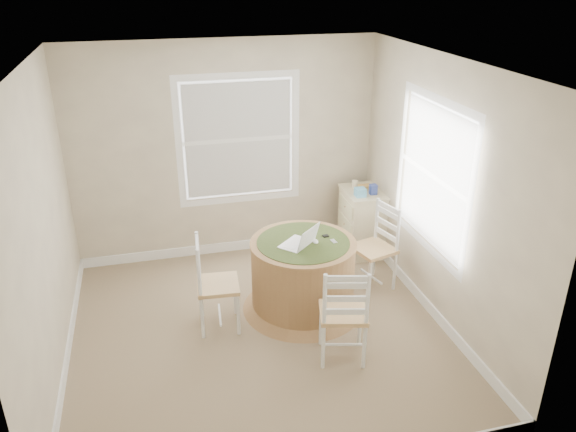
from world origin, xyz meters
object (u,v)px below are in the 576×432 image
object	(u,v)px
chair_near	(343,312)
corner_chest	(361,222)
round_table	(303,272)
chair_left	(218,284)
laptop	(299,242)
chair_right	(373,248)

from	to	relation	value
chair_near	corner_chest	size ratio (longest dim) A/B	1.16
round_table	chair_near	bearing A→B (deg)	-88.86
chair_left	laptop	bearing A→B (deg)	-81.95
chair_right	laptop	xyz separation A→B (m)	(-0.92, -0.28, 0.33)
chair_left	laptop	distance (m)	0.90
chair_left	laptop	xyz separation A→B (m)	(0.83, 0.05, 0.33)
laptop	corner_chest	distance (m)	1.61
chair_left	corner_chest	world-z (taller)	chair_left
round_table	corner_chest	world-z (taller)	corner_chest
chair_near	laptop	distance (m)	0.89
round_table	chair_left	world-z (taller)	chair_left
chair_left	chair_near	bearing A→B (deg)	-121.78
round_table	chair_right	world-z (taller)	chair_right
chair_left	chair_right	bearing A→B (deg)	-74.76
laptop	corner_chest	xyz separation A→B (m)	(1.11, 1.09, -0.39)
chair_left	chair_right	size ratio (longest dim) A/B	1.00
chair_near	corner_chest	bearing A→B (deg)	-101.43
chair_right	corner_chest	bearing A→B (deg)	151.43
corner_chest	round_table	bearing A→B (deg)	-134.40
round_table	chair_right	distance (m)	0.89
chair_near	chair_right	size ratio (longest dim) A/B	1.00
chair_near	chair_right	distance (m)	1.31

